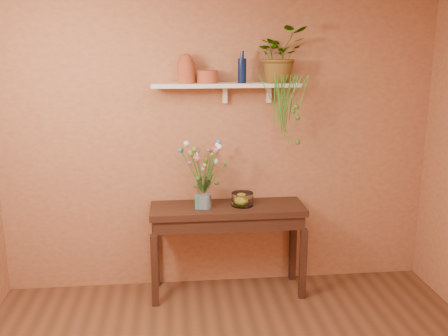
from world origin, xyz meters
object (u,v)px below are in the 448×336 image
Objects in this scene: blue_bottle at (242,70)px; spider_plant at (280,55)px; terracotta_jug at (186,69)px; glass_vase at (204,195)px; glass_bowl at (242,200)px; bouquet at (203,160)px; sideboard at (228,219)px.

blue_bottle is 0.36m from spider_plant.
terracotta_jug is 1.11m from glass_vase.
terracotta_jug is at bearing 179.82° from spider_plant.
blue_bottle is 1.01× the size of glass_vase.
blue_bottle is 1.38× the size of glass_bowl.
bouquet is (-0.01, 0.01, 0.32)m from glass_vase.
spider_plant reaches higher than blue_bottle.
bouquet is 2.34× the size of glass_bowl.
glass_vase is (-0.35, -0.12, -1.09)m from blue_bottle.
bouquet is at bearing 142.90° from glass_vase.
blue_bottle reaches higher than sideboard.
terracotta_jug is 0.93× the size of glass_vase.
blue_bottle reaches higher than bouquet.
glass_vase reaches higher than sideboard.
terracotta_jug is at bearing 134.64° from glass_vase.
blue_bottle is (0.13, 0.09, 1.33)m from sideboard.
sideboard is 0.61m from bouquet.
glass_bowl is (0.13, 0.00, 0.18)m from sideboard.
blue_bottle is at bearing 19.48° from glass_vase.
sideboard is 5.10× the size of glass_vase.
glass_bowl is (-0.33, -0.10, -1.28)m from spider_plant.
blue_bottle is at bearing 33.33° from sideboard.
glass_bowl is at bearing 6.07° from glass_vase.
bouquet is at bearing -161.72° from blue_bottle.
terracotta_jug is at bearing 168.29° from glass_bowl.
sideboard is 2.99× the size of bouquet.
spider_plant is at bearing 2.08° from blue_bottle.
blue_bottle reaches higher than glass_vase.
terracotta_jug reaches higher than glass_vase.
glass_bowl reaches higher than sideboard.
glass_bowl is at bearing -11.71° from terracotta_jug.
spider_plant is at bearing 12.06° from sideboard.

